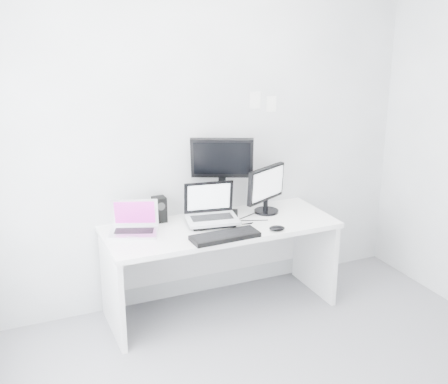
{
  "coord_description": "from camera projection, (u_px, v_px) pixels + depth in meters",
  "views": [
    {
      "loc": [
        -1.6,
        -2.53,
        2.31
      ],
      "look_at": [
        0.02,
        1.23,
        1.0
      ],
      "focal_mm": 45.57,
      "sensor_mm": 36.0,
      "label": 1
    }
  ],
  "objects": [
    {
      "name": "samsung_monitor",
      "position": [
        267.0,
        189.0,
        4.6
      ],
      "size": [
        0.48,
        0.37,
        0.4
      ],
      "primitive_type": "cube",
      "rotation": [
        0.0,
        0.0,
        0.47
      ],
      "color": "black",
      "rests_on": "desk"
    },
    {
      "name": "back_wall",
      "position": [
        203.0,
        137.0,
        4.51
      ],
      "size": [
        3.6,
        0.0,
        3.6
      ],
      "primitive_type": "plane",
      "rotation": [
        1.57,
        0.0,
        0.0
      ],
      "color": "silver",
      "rests_on": "ground"
    },
    {
      "name": "mouse",
      "position": [
        277.0,
        228.0,
        4.27
      ],
      "size": [
        0.14,
        0.11,
        0.04
      ],
      "primitive_type": "ellipsoid",
      "rotation": [
        0.0,
        0.0,
        -0.29
      ],
      "color": "black",
      "rests_on": "desk"
    },
    {
      "name": "desk",
      "position": [
        221.0,
        268.0,
        4.5
      ],
      "size": [
        1.8,
        0.7,
        0.73
      ],
      "primitive_type": "cube",
      "color": "white",
      "rests_on": "ground"
    },
    {
      "name": "wall_note_0",
      "position": [
        255.0,
        100.0,
        4.59
      ],
      "size": [
        0.1,
        0.0,
        0.14
      ],
      "primitive_type": "cube",
      "color": "white",
      "rests_on": "back_wall"
    },
    {
      "name": "wall_note_1",
      "position": [
        271.0,
        104.0,
        4.66
      ],
      "size": [
        0.09,
        0.0,
        0.13
      ],
      "primitive_type": "cube",
      "color": "white",
      "rests_on": "back_wall"
    },
    {
      "name": "macbook",
      "position": [
        133.0,
        218.0,
        4.17
      ],
      "size": [
        0.42,
        0.37,
        0.26
      ],
      "primitive_type": "cube",
      "rotation": [
        0.0,
        0.0,
        -0.37
      ],
      "color": "silver",
      "rests_on": "desk"
    },
    {
      "name": "dell_laptop",
      "position": [
        212.0,
        205.0,
        4.35
      ],
      "size": [
        0.43,
        0.36,
        0.33
      ],
      "primitive_type": "cube",
      "rotation": [
        0.0,
        0.0,
        -0.16
      ],
      "color": "silver",
      "rests_on": "desk"
    },
    {
      "name": "keyboard",
      "position": [
        225.0,
        236.0,
        4.13
      ],
      "size": [
        0.51,
        0.2,
        0.03
      ],
      "primitive_type": "cube",
      "rotation": [
        0.0,
        0.0,
        0.03
      ],
      "color": "black",
      "rests_on": "desk"
    },
    {
      "name": "rear_monitor",
      "position": [
        222.0,
        175.0,
        4.51
      ],
      "size": [
        0.52,
        0.36,
        0.67
      ],
      "primitive_type": "cube",
      "rotation": [
        0.0,
        0.0,
        -0.43
      ],
      "color": "black",
      "rests_on": "desk"
    },
    {
      "name": "speaker",
      "position": [
        159.0,
        209.0,
        4.44
      ],
      "size": [
        0.12,
        0.12,
        0.2
      ],
      "primitive_type": "cube",
      "rotation": [
        0.0,
        0.0,
        -0.22
      ],
      "color": "black",
      "rests_on": "desk"
    }
  ]
}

